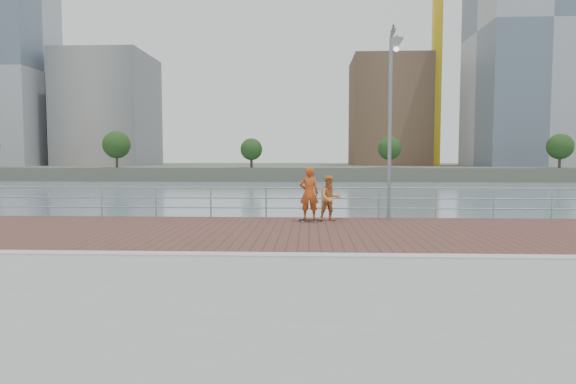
{
  "coord_description": "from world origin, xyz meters",
  "views": [
    {
      "loc": [
        0.55,
        -10.53,
        2.18
      ],
      "look_at": [
        0.0,
        2.0,
        1.3
      ],
      "focal_mm": 30.0,
      "sensor_mm": 36.0,
      "label": 1
    }
  ],
  "objects_px": {
    "skateboarder": "(309,193)",
    "street_lamp": "(393,88)",
    "guardrail": "(294,199)",
    "bystander": "(330,198)"
  },
  "relations": [
    {
      "from": "skateboarder",
      "to": "street_lamp",
      "type": "bearing_deg",
      "value": -177.59
    },
    {
      "from": "street_lamp",
      "to": "skateboarder",
      "type": "height_order",
      "value": "street_lamp"
    },
    {
      "from": "guardrail",
      "to": "skateboarder",
      "type": "xyz_separation_m",
      "value": [
        0.55,
        -1.27,
        0.31
      ]
    },
    {
      "from": "street_lamp",
      "to": "bystander",
      "type": "relative_size",
      "value": 4.06
    },
    {
      "from": "street_lamp",
      "to": "skateboarder",
      "type": "xyz_separation_m",
      "value": [
        -2.81,
        -0.3,
        -3.53
      ]
    },
    {
      "from": "guardrail",
      "to": "street_lamp",
      "type": "relative_size",
      "value": 6.12
    },
    {
      "from": "street_lamp",
      "to": "bystander",
      "type": "height_order",
      "value": "street_lamp"
    },
    {
      "from": "guardrail",
      "to": "skateboarder",
      "type": "height_order",
      "value": "skateboarder"
    },
    {
      "from": "guardrail",
      "to": "skateboarder",
      "type": "bearing_deg",
      "value": -66.5
    },
    {
      "from": "street_lamp",
      "to": "guardrail",
      "type": "bearing_deg",
      "value": 163.97
    }
  ]
}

